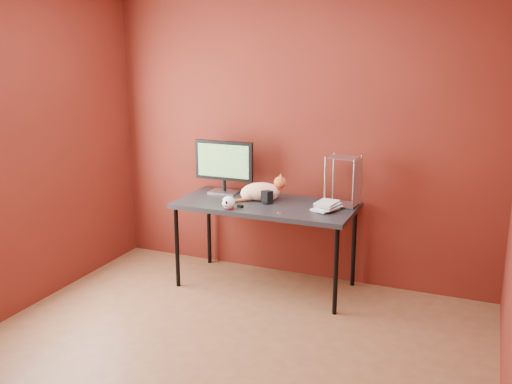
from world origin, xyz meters
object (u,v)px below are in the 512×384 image
at_px(skull_mug, 228,203).
at_px(speaker, 267,198).
at_px(cat, 261,191).
at_px(book_stack, 321,159).
at_px(desk, 266,209).
at_px(monitor, 224,164).

bearing_deg(skull_mug, speaker, 72.90).
relative_size(cat, book_stack, 0.51).
bearing_deg(cat, skull_mug, -136.48).
bearing_deg(desk, monitor, 160.15).
relative_size(desk, monitor, 2.74).
xyz_separation_m(desk, cat, (-0.07, 0.07, 0.13)).
bearing_deg(book_stack, desk, -178.26).
height_order(cat, skull_mug, cat).
xyz_separation_m(cat, speaker, (0.08, -0.07, -0.03)).
bearing_deg(cat, speaker, -66.89).
bearing_deg(book_stack, skull_mug, -155.85).
height_order(monitor, skull_mug, monitor).
bearing_deg(desk, skull_mug, -125.93).
bearing_deg(desk, cat, 135.75).
height_order(speaker, book_stack, book_stack).
distance_m(cat, skull_mug, 0.39).
distance_m(monitor, speaker, 0.56).
xyz_separation_m(skull_mug, book_stack, (0.68, 0.30, 0.35)).
relative_size(monitor, book_stack, 0.67).
relative_size(speaker, book_stack, 0.13).
relative_size(monitor, cat, 1.32).
xyz_separation_m(monitor, cat, (0.40, -0.10, -0.18)).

